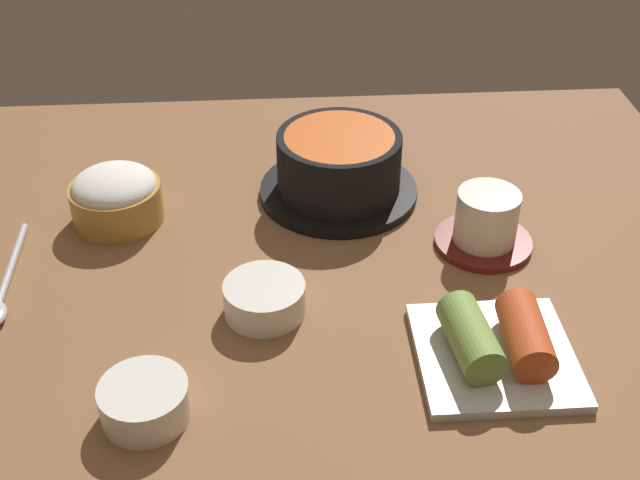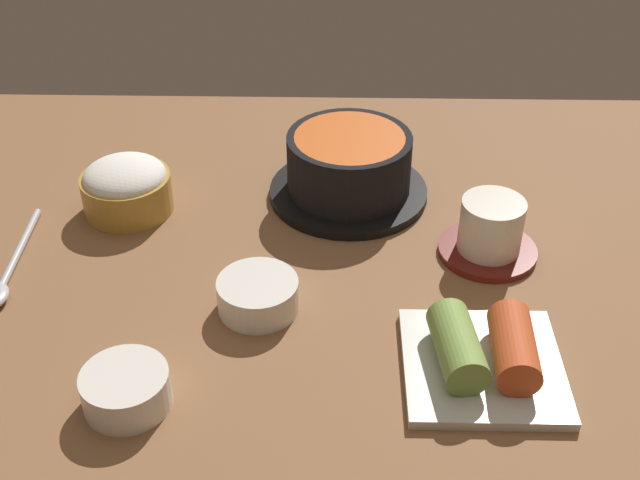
% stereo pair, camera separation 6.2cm
% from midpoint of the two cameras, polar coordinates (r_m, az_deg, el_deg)
% --- Properties ---
extents(dining_table, '(1.00, 0.76, 0.02)m').
position_cam_midpoint_polar(dining_table, '(0.91, 0.72, -1.33)').
color(dining_table, brown).
rests_on(dining_table, ground).
extents(stone_pot, '(0.19, 0.19, 0.08)m').
position_cam_midpoint_polar(stone_pot, '(0.97, 3.86, 5.02)').
color(stone_pot, black).
rests_on(stone_pot, dining_table).
extents(rice_bowl, '(0.10, 0.10, 0.06)m').
position_cam_midpoint_polar(rice_bowl, '(0.97, -11.60, 3.64)').
color(rice_bowl, '#B78C38').
rests_on(rice_bowl, dining_table).
extents(tea_cup_with_saucer, '(0.11, 0.11, 0.07)m').
position_cam_midpoint_polar(tea_cup_with_saucer, '(0.90, 13.76, 0.47)').
color(tea_cup_with_saucer, maroon).
rests_on(tea_cup_with_saucer, dining_table).
extents(banchan_cup_center, '(0.08, 0.08, 0.03)m').
position_cam_midpoint_polar(banchan_cup_center, '(0.81, -2.19, -3.85)').
color(banchan_cup_center, white).
rests_on(banchan_cup_center, dining_table).
extents(kimchi_plate, '(0.15, 0.15, 0.05)m').
position_cam_midpoint_polar(kimchi_plate, '(0.77, 13.68, -7.87)').
color(kimchi_plate, silver).
rests_on(kimchi_plate, dining_table).
extents(side_bowl_near, '(0.08, 0.08, 0.03)m').
position_cam_midpoint_polar(side_bowl_near, '(0.73, -11.03, -10.20)').
color(side_bowl_near, white).
rests_on(side_bowl_near, dining_table).
extents(spoon, '(0.04, 0.18, 0.01)m').
position_cam_midpoint_polar(spoon, '(0.90, -19.64, -2.81)').
color(spoon, '#B7B7BC').
rests_on(spoon, dining_table).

